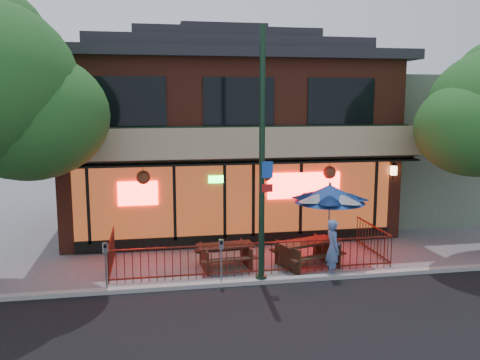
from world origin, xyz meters
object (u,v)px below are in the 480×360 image
Objects in this scene: pedestrian at (333,249)px; parking_meter_near at (221,255)px; picnic_table_right at (308,250)px; patio_umbrella at (330,194)px; picnic_table_left at (225,253)px; parking_meter_far at (106,259)px; street_light at (262,171)px.

parking_meter_near is at bearing 92.86° from pedestrian.
picnic_table_right is 0.88× the size of patio_umbrella.
picnic_table_left is 1.57m from parking_meter_near.
patio_umbrella is 1.92× the size of parking_meter_near.
patio_umbrella is 7.05m from parking_meter_far.
patio_umbrella is 1.85× the size of parking_meter_far.
picnic_table_right is (1.69, 1.10, -2.62)m from street_light.
picnic_table_right is at bearing 33.07° from street_light.
parking_meter_far is (-3.40, -1.43, 0.45)m from picnic_table_left.
pedestrian is 3.25m from parking_meter_near.
parking_meter_near is at bearing -157.38° from picnic_table_right.
street_light is 2.78× the size of patio_umbrella.
street_light is at bearing -146.93° from picnic_table_right.
picnic_table_left is 1.38× the size of parking_meter_near.
street_light is at bearing -60.23° from picnic_table_left.
parking_meter_near is 0.96× the size of parking_meter_far.
picnic_table_right is 1.90m from patio_umbrella.
parking_meter_near is 3.06m from parking_meter_far.
picnic_table_left is at bearing 77.17° from parking_meter_near.
patio_umbrella is 4.24m from parking_meter_near.
patio_umbrella reaches higher than parking_meter_far.
parking_meter_near is at bearing -0.98° from parking_meter_far.
pedestrian reaches higher than picnic_table_right.
street_light is 5.34× the size of parking_meter_near.
parking_meter_near is (-2.83, -1.18, 0.36)m from picnic_table_right.
parking_meter_near is (-3.69, -1.69, -1.26)m from patio_umbrella.
parking_meter_near reaches higher than picnic_table_left.
pedestrian is at bearing -68.48° from picnic_table_right.
street_light is 3.12m from picnic_table_left.
patio_umbrella reaches higher than picnic_table_left.
pedestrian is (2.11, 0.05, -2.30)m from street_light.
parking_meter_far is at bearing -179.66° from street_light.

